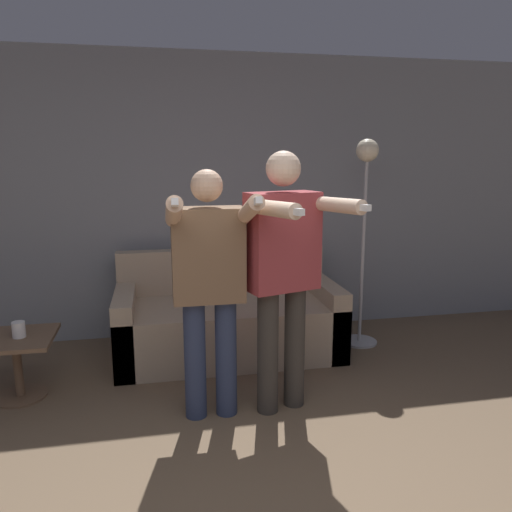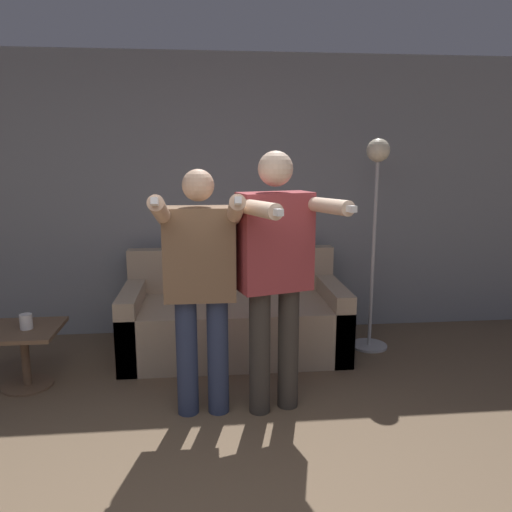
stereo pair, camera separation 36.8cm
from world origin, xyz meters
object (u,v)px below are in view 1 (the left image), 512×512
object	(u,v)px
cup	(19,330)
floor_lamp	(365,203)
cat	(275,237)
person_right	(284,265)
couch	(228,321)
person_left	(209,278)
side_table	(16,353)

from	to	relation	value
cup	floor_lamp	bearing A→B (deg)	10.63
cat	cup	distance (m)	2.26
cat	cup	xyz separation A→B (m)	(-2.04, -0.88, -0.45)
person_right	couch	bearing A→B (deg)	85.29
person_right	floor_lamp	xyz separation A→B (m)	(1.00, 1.03, 0.28)
person_left	couch	bearing A→B (deg)	76.37
cup	couch	bearing A→B (deg)	19.09
floor_lamp	couch	bearing A→B (deg)	179.20
person_right	cat	distance (m)	1.42
cat	floor_lamp	xyz separation A→B (m)	(0.71, -0.36, 0.33)
side_table	cup	world-z (taller)	cup
person_left	person_right	xyz separation A→B (m)	(0.48, 0.00, 0.07)
couch	person_left	size ratio (longest dim) A/B	1.16
couch	side_table	distance (m)	1.66
side_table	floor_lamp	bearing A→B (deg)	10.31
person_right	side_table	xyz separation A→B (m)	(-1.79, 0.53, -0.67)
couch	person_right	distance (m)	1.29
side_table	cup	bearing A→B (deg)	-16.92
floor_lamp	person_right	bearing A→B (deg)	-133.91
person_left	floor_lamp	xyz separation A→B (m)	(1.48, 1.04, 0.34)
side_table	cup	distance (m)	0.18
person_right	cup	distance (m)	1.90
cat	side_table	bearing A→B (deg)	-157.30
couch	person_right	bearing A→B (deg)	-78.43
person_left	cup	world-z (taller)	person_left
person_left	floor_lamp	distance (m)	1.83
couch	cat	world-z (taller)	cat
person_right	floor_lamp	bearing A→B (deg)	29.81
person_left	cat	bearing A→B (deg)	61.89
person_right	side_table	distance (m)	1.98
cat	person_left	bearing A→B (deg)	-118.63
couch	side_table	xyz separation A→B (m)	(-1.57, -0.52, 0.04)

